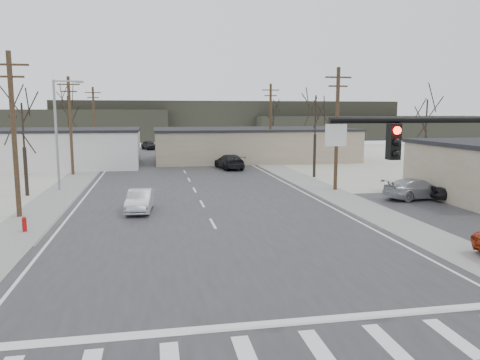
{
  "coord_description": "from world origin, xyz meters",
  "views": [
    {
      "loc": [
        -3.28,
        -18.21,
        6.41
      ],
      "look_at": [
        1.53,
        7.64,
        2.6
      ],
      "focal_mm": 35.0,
      "sensor_mm": 36.0,
      "label": 1
    }
  ],
  "objects_px": {
    "sedan_crossing": "(140,201)",
    "car_parked_dark_a": "(462,190)",
    "car_far_a": "(229,162)",
    "car_parked_silver": "(417,189)",
    "fire_hydrant": "(24,224)",
    "car_far_b": "(149,145)"
  },
  "relations": [
    {
      "from": "fire_hydrant",
      "to": "sedan_crossing",
      "type": "distance_m",
      "value": 7.34
    },
    {
      "from": "car_far_a",
      "to": "sedan_crossing",
      "type": "bearing_deg",
      "value": 58.24
    },
    {
      "from": "sedan_crossing",
      "to": "car_parked_silver",
      "type": "xyz_separation_m",
      "value": [
        20.11,
        0.75,
        0.03
      ]
    },
    {
      "from": "sedan_crossing",
      "to": "car_parked_dark_a",
      "type": "bearing_deg",
      "value": 3.38
    },
    {
      "from": "car_parked_silver",
      "to": "sedan_crossing",
      "type": "bearing_deg",
      "value": 84.0
    },
    {
      "from": "car_far_b",
      "to": "car_parked_dark_a",
      "type": "xyz_separation_m",
      "value": [
        22.61,
        -52.65,
        -0.0
      ]
    },
    {
      "from": "car_far_a",
      "to": "car_parked_silver",
      "type": "distance_m",
      "value": 23.56
    },
    {
      "from": "sedan_crossing",
      "to": "car_far_a",
      "type": "relative_size",
      "value": 0.76
    },
    {
      "from": "sedan_crossing",
      "to": "car_parked_silver",
      "type": "height_order",
      "value": "car_parked_silver"
    },
    {
      "from": "fire_hydrant",
      "to": "car_far_b",
      "type": "xyz_separation_m",
      "value": [
        6.28,
        56.31,
        0.37
      ]
    },
    {
      "from": "car_parked_dark_a",
      "to": "fire_hydrant",
      "type": "bearing_deg",
      "value": 103.58
    },
    {
      "from": "fire_hydrant",
      "to": "car_parked_dark_a",
      "type": "height_order",
      "value": "car_parked_dark_a"
    },
    {
      "from": "car_parked_dark_a",
      "to": "car_far_a",
      "type": "bearing_deg",
      "value": 37.48
    },
    {
      "from": "fire_hydrant",
      "to": "car_parked_dark_a",
      "type": "xyz_separation_m",
      "value": [
        28.89,
        3.67,
        0.37
      ]
    },
    {
      "from": "car_far_b",
      "to": "car_parked_dark_a",
      "type": "relative_size",
      "value": 0.99
    },
    {
      "from": "sedan_crossing",
      "to": "car_parked_dark_a",
      "type": "height_order",
      "value": "car_parked_dark_a"
    },
    {
      "from": "fire_hydrant",
      "to": "car_far_a",
      "type": "bearing_deg",
      "value": 59.34
    },
    {
      "from": "car_parked_dark_a",
      "to": "car_parked_silver",
      "type": "relative_size",
      "value": 0.89
    },
    {
      "from": "car_far_b",
      "to": "car_parked_silver",
      "type": "bearing_deg",
      "value": -88.72
    },
    {
      "from": "car_parked_dark_a",
      "to": "car_parked_silver",
      "type": "distance_m",
      "value": 3.1
    },
    {
      "from": "fire_hydrant",
      "to": "sedan_crossing",
      "type": "relative_size",
      "value": 0.2
    },
    {
      "from": "car_far_b",
      "to": "car_parked_silver",
      "type": "relative_size",
      "value": 0.88
    }
  ]
}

